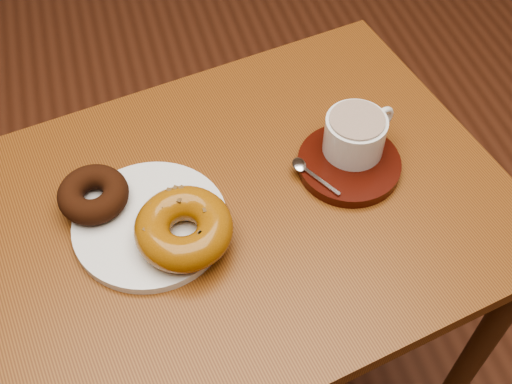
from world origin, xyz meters
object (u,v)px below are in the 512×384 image
object	(u,v)px
saucer	(349,164)
coffee_cup	(356,134)
cafe_table	(243,247)
donut_plate	(151,224)

from	to	relation	value
saucer	coffee_cup	bearing A→B (deg)	56.78
cafe_table	saucer	xyz separation A→B (m)	(0.17, 0.02, 0.12)
saucer	coffee_cup	size ratio (longest dim) A/B	1.31
cafe_table	coffee_cup	world-z (taller)	coffee_cup
cafe_table	donut_plate	world-z (taller)	donut_plate
donut_plate	saucer	distance (m)	0.30
saucer	coffee_cup	distance (m)	0.05
saucer	coffee_cup	world-z (taller)	coffee_cup
cafe_table	coffee_cup	size ratio (longest dim) A/B	7.27
saucer	donut_plate	bearing A→B (deg)	-175.21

